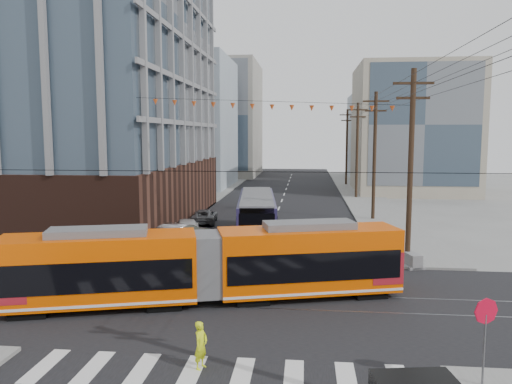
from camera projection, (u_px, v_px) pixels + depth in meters
The scene contains 15 objects.
ground at pixel (231, 336), 18.44m from camera, with size 160.00×160.00×0.00m, color slate.
office_building at pixel (11, 52), 41.73m from camera, with size 30.00×25.00×28.60m, color #381E16.
bg_bldg_nw_near at pixel (167, 123), 70.50m from camera, with size 18.00×16.00×18.00m, color #8C99A5.
bg_bldg_ne_near at pixel (412, 130), 63.35m from camera, with size 14.00×14.00×16.00m, color gray.
bg_bldg_nw_far at pixel (214, 120), 89.85m from camera, with size 16.00×18.00×20.00m, color gray.
bg_bldg_ne_far at pixel (399, 137), 83.03m from camera, with size 16.00×16.00×14.00m, color #8C99A5.
utility_pole_far at pixel (347, 148), 72.30m from camera, with size 0.30×0.30×11.00m, color black.
streetcar at pixel (208, 265), 21.99m from camera, with size 17.38×2.44×3.35m, color #E04B00, non-canonical shape.
city_bus at pixel (257, 217), 35.22m from camera, with size 2.48×11.44×3.24m, color #262048, non-canonical shape.
parked_car_silver at pixel (180, 235), 32.67m from camera, with size 1.74×4.99×1.64m, color #B2B3B6.
parked_car_white at pixel (187, 227), 36.52m from camera, with size 1.79×4.41×1.28m, color #B9B9B9.
parked_car_grey at pixel (204, 216), 41.73m from camera, with size 1.96×4.26×1.18m, color #4F5154.
pedestrian at pixel (201, 345), 15.78m from camera, with size 0.56×0.37×1.55m, color #DDF117.
stop_sign at pixel (484, 347), 14.42m from camera, with size 0.78×0.78×2.58m, color red, non-canonical shape.
jersey_barrier at pixel (401, 255), 29.18m from camera, with size 0.90×4.01×0.80m, color slate.
Camera 1 is at (2.71, -17.52, 7.42)m, focal length 35.00 mm.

